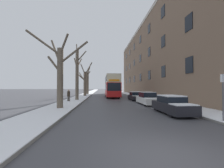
{
  "coord_description": "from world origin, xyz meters",
  "views": [
    {
      "loc": [
        -2.03,
        -4.43,
        2.04
      ],
      "look_at": [
        -0.2,
        20.94,
        2.58
      ],
      "focal_mm": 24.0,
      "sensor_mm": 36.0,
      "label": 1
    }
  ],
  "objects_px": {
    "bare_tree_left_0": "(60,72)",
    "double_decker_bus": "(112,85)",
    "street_sign_post": "(223,95)",
    "bare_tree_left_1": "(77,72)",
    "parked_car_1": "(148,99)",
    "parked_car_0": "(172,105)",
    "bare_tree_left_2": "(85,81)",
    "bare_tree_left_3": "(87,82)",
    "parked_car_2": "(136,96)",
    "pedestrian_left_sidewalk": "(69,95)"
  },
  "relations": [
    {
      "from": "bare_tree_left_0",
      "to": "street_sign_post",
      "type": "xyz_separation_m",
      "value": [
        10.65,
        -6.07,
        -1.82
      ]
    },
    {
      "from": "bare_tree_left_0",
      "to": "bare_tree_left_2",
      "type": "distance_m",
      "value": 19.25
    },
    {
      "from": "bare_tree_left_0",
      "to": "bare_tree_left_3",
      "type": "bearing_deg",
      "value": 90.12
    },
    {
      "from": "parked_car_2",
      "to": "street_sign_post",
      "type": "height_order",
      "value": "street_sign_post"
    },
    {
      "from": "pedestrian_left_sidewalk",
      "to": "bare_tree_left_3",
      "type": "bearing_deg",
      "value": -130.83
    },
    {
      "from": "parked_car_1",
      "to": "pedestrian_left_sidewalk",
      "type": "relative_size",
      "value": 2.65
    },
    {
      "from": "parked_car_2",
      "to": "pedestrian_left_sidewalk",
      "type": "bearing_deg",
      "value": -164.65
    },
    {
      "from": "bare_tree_left_0",
      "to": "double_decker_bus",
      "type": "xyz_separation_m",
      "value": [
        6.01,
        16.42,
        -0.93
      ]
    },
    {
      "from": "double_decker_bus",
      "to": "bare_tree_left_2",
      "type": "bearing_deg",
      "value": 154.0
    },
    {
      "from": "parked_car_2",
      "to": "street_sign_post",
      "type": "xyz_separation_m",
      "value": [
        1.38,
        -15.28,
        0.96
      ]
    },
    {
      "from": "bare_tree_left_3",
      "to": "pedestrian_left_sidewalk",
      "type": "distance_m",
      "value": 21.4
    },
    {
      "from": "parked_car_2",
      "to": "street_sign_post",
      "type": "bearing_deg",
      "value": -84.85
    },
    {
      "from": "bare_tree_left_3",
      "to": "street_sign_post",
      "type": "distance_m",
      "value": 35.54
    },
    {
      "from": "bare_tree_left_1",
      "to": "double_decker_bus",
      "type": "xyz_separation_m",
      "value": [
        5.85,
        7.4,
        -1.8
      ]
    },
    {
      "from": "bare_tree_left_1",
      "to": "bare_tree_left_3",
      "type": "xyz_separation_m",
      "value": [
        -0.22,
        18.75,
        -0.93
      ]
    },
    {
      "from": "bare_tree_left_3",
      "to": "parked_car_0",
      "type": "height_order",
      "value": "bare_tree_left_3"
    },
    {
      "from": "street_sign_post",
      "to": "bare_tree_left_2",
      "type": "bearing_deg",
      "value": 112.43
    },
    {
      "from": "bare_tree_left_0",
      "to": "parked_car_2",
      "type": "height_order",
      "value": "bare_tree_left_0"
    },
    {
      "from": "parked_car_0",
      "to": "pedestrian_left_sidewalk",
      "type": "relative_size",
      "value": 2.57
    },
    {
      "from": "pedestrian_left_sidewalk",
      "to": "bare_tree_left_1",
      "type": "bearing_deg",
      "value": -145.71
    },
    {
      "from": "bare_tree_left_2",
      "to": "parked_car_2",
      "type": "xyz_separation_m",
      "value": [
        9.07,
        -10.04,
        -2.72
      ]
    },
    {
      "from": "parked_car_1",
      "to": "street_sign_post",
      "type": "distance_m",
      "value": 9.53
    },
    {
      "from": "parked_car_0",
      "to": "parked_car_1",
      "type": "xyz_separation_m",
      "value": [
        0.0,
        6.13,
        0.02
      ]
    },
    {
      "from": "bare_tree_left_0",
      "to": "street_sign_post",
      "type": "distance_m",
      "value": 12.4
    },
    {
      "from": "parked_car_1",
      "to": "parked_car_2",
      "type": "xyz_separation_m",
      "value": [
        0.0,
        5.89,
        -0.05
      ]
    },
    {
      "from": "parked_car_0",
      "to": "double_decker_bus",
      "type": "bearing_deg",
      "value": 99.64
    },
    {
      "from": "bare_tree_left_3",
      "to": "parked_car_2",
      "type": "relative_size",
      "value": 1.48
    },
    {
      "from": "bare_tree_left_0",
      "to": "pedestrian_left_sidewalk",
      "type": "height_order",
      "value": "bare_tree_left_0"
    },
    {
      "from": "parked_car_0",
      "to": "bare_tree_left_0",
      "type": "bearing_deg",
      "value": 163.13
    },
    {
      "from": "bare_tree_left_0",
      "to": "street_sign_post",
      "type": "height_order",
      "value": "bare_tree_left_0"
    },
    {
      "from": "bare_tree_left_2",
      "to": "street_sign_post",
      "type": "height_order",
      "value": "bare_tree_left_2"
    },
    {
      "from": "bare_tree_left_1",
      "to": "parked_car_0",
      "type": "xyz_separation_m",
      "value": [
        9.12,
        -11.83,
        -3.63
      ]
    },
    {
      "from": "bare_tree_left_1",
      "to": "pedestrian_left_sidewalk",
      "type": "bearing_deg",
      "value": -106.27
    },
    {
      "from": "bare_tree_left_2",
      "to": "parked_car_0",
      "type": "distance_m",
      "value": 24.01
    },
    {
      "from": "bare_tree_left_3",
      "to": "street_sign_post",
      "type": "bearing_deg",
      "value": -72.44
    },
    {
      "from": "bare_tree_left_1",
      "to": "parked_car_1",
      "type": "relative_size",
      "value": 1.97
    },
    {
      "from": "bare_tree_left_3",
      "to": "parked_car_2",
      "type": "distance_m",
      "value": 20.95
    },
    {
      "from": "parked_car_0",
      "to": "parked_car_1",
      "type": "height_order",
      "value": "parked_car_1"
    },
    {
      "from": "bare_tree_left_2",
      "to": "bare_tree_left_0",
      "type": "bearing_deg",
      "value": -90.6
    },
    {
      "from": "bare_tree_left_0",
      "to": "bare_tree_left_1",
      "type": "height_order",
      "value": "bare_tree_left_1"
    },
    {
      "from": "bare_tree_left_1",
      "to": "street_sign_post",
      "type": "xyz_separation_m",
      "value": [
        10.49,
        -15.09,
        -2.7
      ]
    },
    {
      "from": "bare_tree_left_0",
      "to": "pedestrian_left_sidewalk",
      "type": "bearing_deg",
      "value": 95.03
    },
    {
      "from": "double_decker_bus",
      "to": "parked_car_1",
      "type": "height_order",
      "value": "double_decker_bus"
    },
    {
      "from": "bare_tree_left_3",
      "to": "pedestrian_left_sidewalk",
      "type": "xyz_separation_m",
      "value": [
        -0.52,
        -21.26,
        -2.41
      ]
    },
    {
      "from": "bare_tree_left_1",
      "to": "bare_tree_left_3",
      "type": "relative_size",
      "value": 1.33
    },
    {
      "from": "bare_tree_left_1",
      "to": "parked_car_2",
      "type": "distance_m",
      "value": 9.83
    },
    {
      "from": "bare_tree_left_0",
      "to": "parked_car_0",
      "type": "xyz_separation_m",
      "value": [
        9.28,
        -2.81,
        -2.76
      ]
    },
    {
      "from": "bare_tree_left_0",
      "to": "bare_tree_left_1",
      "type": "bearing_deg",
      "value": 88.98
    },
    {
      "from": "bare_tree_left_1",
      "to": "double_decker_bus",
      "type": "bearing_deg",
      "value": 51.7
    },
    {
      "from": "bare_tree_left_2",
      "to": "street_sign_post",
      "type": "bearing_deg",
      "value": -67.57
    }
  ]
}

